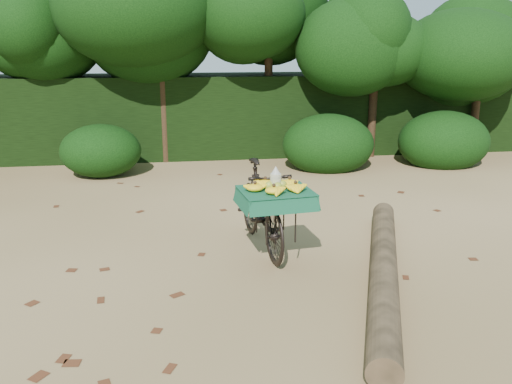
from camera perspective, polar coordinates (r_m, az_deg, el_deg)
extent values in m
plane|color=tan|center=(6.90, 5.10, -5.99)|extent=(80.00, 80.00, 0.00)
imported|color=black|center=(6.73, 0.56, -1.56)|extent=(0.73, 1.87, 1.10)
cube|color=black|center=(6.07, 2.10, -0.01)|extent=(0.45, 0.53, 0.03)
cube|color=#16553C|center=(6.07, 2.10, 0.16)|extent=(0.86, 0.75, 0.01)
ellipsoid|color=olive|center=(6.08, 2.79, 0.73)|extent=(0.11, 0.08, 0.12)
ellipsoid|color=olive|center=(6.12, 1.92, 0.83)|extent=(0.11, 0.08, 0.12)
ellipsoid|color=olive|center=(6.03, 1.41, 0.63)|extent=(0.11, 0.08, 0.12)
ellipsoid|color=olive|center=(5.99, 2.29, 0.52)|extent=(0.11, 0.08, 0.12)
cylinder|color=#EAE5C6|center=(6.05, 2.08, 1.17)|extent=(0.13, 0.13, 0.16)
cylinder|color=brown|center=(6.13, 13.31, -7.75)|extent=(1.73, 3.89, 0.29)
cube|color=black|center=(12.73, -1.39, 8.24)|extent=(26.00, 1.80, 1.80)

